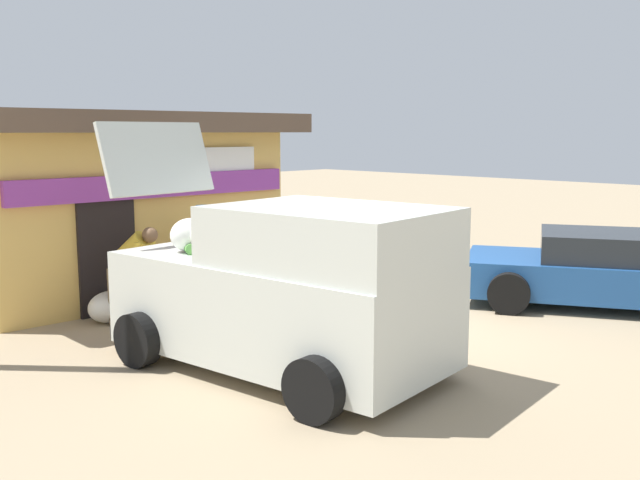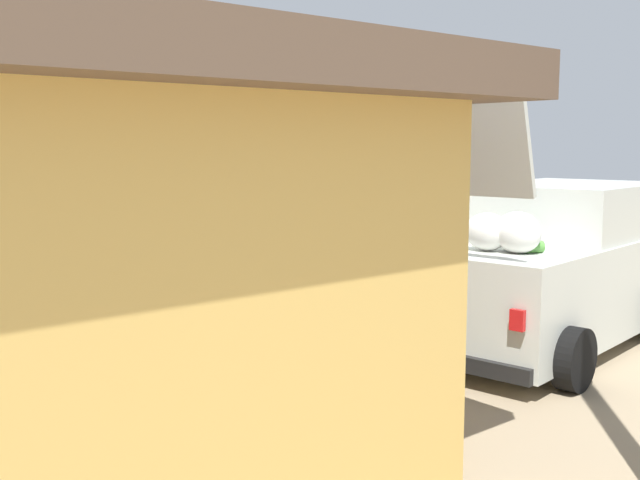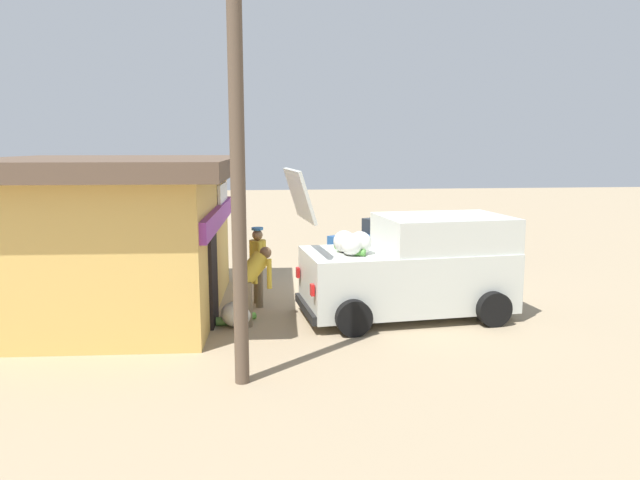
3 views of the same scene
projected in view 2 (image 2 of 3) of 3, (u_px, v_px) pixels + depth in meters
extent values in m
plane|color=#9E896B|center=(382.00, 320.00, 10.47)|extent=(60.00, 60.00, 0.00)
cube|color=#E0B259|center=(42.00, 284.00, 5.82)|extent=(5.15, 4.20, 2.70)
cube|color=purple|center=(261.00, 201.00, 7.06)|extent=(4.74, 0.32, 0.36)
cube|color=black|center=(320.00, 311.00, 6.48)|extent=(0.90, 0.10, 2.00)
cube|color=white|center=(197.00, 168.00, 7.85)|extent=(1.50, 0.12, 0.60)
cube|color=brown|center=(33.00, 83.00, 5.63)|extent=(5.97, 5.02, 0.32)
cube|color=silver|center=(541.00, 287.00, 9.04)|extent=(2.24, 4.05, 1.11)
cube|color=silver|center=(570.00, 209.00, 9.48)|extent=(2.01, 2.58, 0.64)
cube|color=black|center=(605.00, 206.00, 10.34)|extent=(1.56, 0.25, 0.49)
cube|color=silver|center=(450.00, 147.00, 7.29)|extent=(1.68, 0.51, 0.92)
ellipsoid|color=silver|center=(518.00, 231.00, 8.10)|extent=(0.50, 0.42, 0.42)
ellipsoid|color=silver|center=(487.00, 232.00, 8.07)|extent=(0.49, 0.41, 0.41)
ellipsoid|color=silver|center=(518.00, 234.00, 7.88)|extent=(0.48, 0.40, 0.40)
cylinder|color=#5C9445|center=(452.00, 241.00, 8.36)|extent=(0.30, 0.22, 0.14)
cylinder|color=#52973E|center=(530.00, 247.00, 7.91)|extent=(0.24, 0.31, 0.13)
cube|color=black|center=(450.00, 361.00, 7.63)|extent=(1.75, 0.26, 0.16)
cube|color=red|center=(517.00, 320.00, 7.08)|extent=(0.15, 0.07, 0.20)
cube|color=red|center=(392.00, 299.00, 8.02)|extent=(0.15, 0.07, 0.20)
cylinder|color=black|center=(516.00, 293.00, 10.72)|extent=(0.29, 0.66, 0.64)
cylinder|color=black|center=(574.00, 359.00, 7.46)|extent=(0.29, 0.66, 0.64)
cylinder|color=black|center=(407.00, 327.00, 8.76)|extent=(0.29, 0.66, 0.64)
cube|color=#1E4C8C|center=(315.00, 249.00, 14.20)|extent=(3.66, 4.74, 0.56)
cube|color=#1E2328|center=(315.00, 223.00, 14.14)|extent=(2.40, 2.61, 0.43)
cylinder|color=black|center=(232.00, 266.00, 13.16)|extent=(0.49, 0.66, 0.63)
cylinder|color=black|center=(339.00, 272.00, 12.50)|extent=(0.49, 0.66, 0.63)
cylinder|color=black|center=(296.00, 245.00, 15.95)|extent=(0.49, 0.66, 0.63)
cylinder|color=black|center=(386.00, 249.00, 15.29)|extent=(0.49, 0.66, 0.63)
cylinder|color=#726047|center=(315.00, 341.00, 7.85)|extent=(0.15, 0.15, 0.79)
cylinder|color=#726047|center=(291.00, 336.00, 8.06)|extent=(0.15, 0.15, 0.79)
cylinder|color=gold|center=(302.00, 274.00, 7.87)|extent=(0.38, 0.38, 0.56)
sphere|color=#8C6647|center=(302.00, 237.00, 7.82)|extent=(0.21, 0.21, 0.21)
cylinder|color=#3872B2|center=(302.00, 225.00, 7.81)|extent=(0.24, 0.24, 0.05)
cylinder|color=gold|center=(320.00, 275.00, 7.72)|extent=(0.09, 0.09, 0.53)
cylinder|color=gold|center=(285.00, 270.00, 8.02)|extent=(0.09, 0.09, 0.53)
cylinder|color=#726047|center=(356.00, 368.00, 6.85)|extent=(0.15, 0.15, 0.82)
cylinder|color=#726047|center=(394.00, 371.00, 6.76)|extent=(0.15, 0.15, 0.82)
cylinder|color=gold|center=(380.00, 299.00, 6.93)|extent=(0.64, 0.74, 0.64)
sphere|color=brown|center=(386.00, 264.00, 7.18)|extent=(0.22, 0.22, 0.22)
cylinder|color=gold|center=(359.00, 301.00, 7.21)|extent=(0.09, 0.09, 0.55)
cylinder|color=gold|center=(409.00, 304.00, 7.09)|extent=(0.09, 0.09, 0.55)
ellipsoid|color=silver|center=(372.00, 395.00, 6.68)|extent=(0.82, 0.73, 0.45)
cylinder|color=#6CA343|center=(350.00, 415.00, 6.60)|extent=(0.17, 0.33, 0.16)
cylinder|color=#5EAE3F|center=(360.00, 398.00, 7.08)|extent=(0.28, 0.35, 0.13)
cylinder|color=#6BA345|center=(348.00, 412.00, 6.75)|extent=(0.23, 0.30, 0.10)
cylinder|color=silver|center=(163.00, 325.00, 9.44)|extent=(0.30, 0.30, 0.36)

